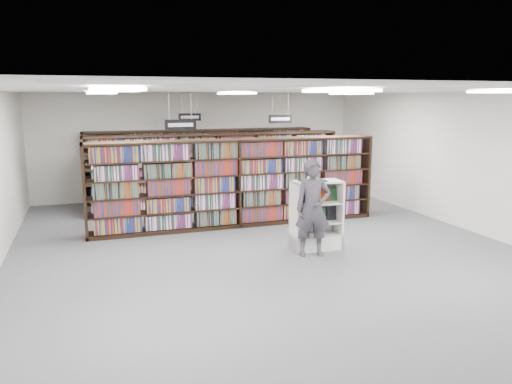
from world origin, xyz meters
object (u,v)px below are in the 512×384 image
object	(u,v)px
endcap_display	(315,226)
shopper	(313,208)
bookshelf_row_near	(237,183)
open_book	(312,179)

from	to	relation	value
endcap_display	shopper	bearing A→B (deg)	-120.90
bookshelf_row_near	open_book	xyz separation A→B (m)	(0.89, -2.32, 0.40)
endcap_display	shopper	world-z (taller)	shopper
endcap_display	open_book	world-z (taller)	open_book
endcap_display	open_book	distance (m)	0.98
endcap_display	shopper	xyz separation A→B (m)	(-0.26, -0.40, 0.47)
endcap_display	open_book	xyz separation A→B (m)	(-0.10, -0.02, 0.97)
bookshelf_row_near	endcap_display	world-z (taller)	bookshelf_row_near
open_book	shopper	bearing A→B (deg)	-108.35
open_book	shopper	distance (m)	0.65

